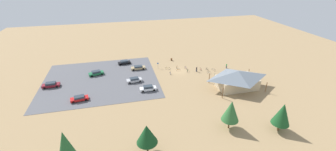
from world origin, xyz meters
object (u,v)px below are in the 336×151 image
at_px(bicycle_teal_front_row, 215,75).
at_px(bicycle_silver_lone_west, 214,70).
at_px(car_white_front_row, 148,88).
at_px(pine_far_east, 231,111).
at_px(bike_pavilion, 237,78).
at_px(trash_bin, 171,59).
at_px(bicycle_yellow_lone_east, 168,68).
at_px(visitor_crossing_yard, 227,66).
at_px(bicycle_orange_mid_cluster, 178,70).
at_px(bicycle_white_yard_front, 209,73).
at_px(pine_center, 147,134).
at_px(lot_sign, 158,65).
at_px(bicycle_red_edge_north, 201,69).
at_px(car_black_aisle_side, 124,62).
at_px(bicycle_black_by_bin, 207,69).
at_px(bicycle_green_yard_left, 188,71).
at_px(bicycle_orange_near_sign, 177,67).
at_px(car_tan_back_corner, 138,68).
at_px(bicycle_blue_yard_right, 170,73).
at_px(car_green_inner_stall, 96,73).
at_px(visitor_by_pavilion, 197,69).
at_px(pine_west, 65,145).
at_px(bicycle_purple_trailside, 186,68).
at_px(car_maroon_second_row, 51,85).
at_px(pine_mideast, 282,114).
at_px(car_silver_near_entry, 134,80).
at_px(car_red_end_stall, 79,98).

xyz_separation_m(bicycle_teal_front_row, bicycle_silver_lone_west, (-1.40, -3.90, -0.05)).
bearing_deg(car_white_front_row, pine_far_east, 125.75).
relative_size(bike_pavilion, trash_bin, 14.89).
bearing_deg(bicycle_yellow_lone_east, visitor_crossing_yard, 169.24).
bearing_deg(visitor_crossing_yard, bicycle_orange_mid_cluster, -5.62).
xyz_separation_m(bicycle_white_yard_front, visitor_crossing_yard, (-7.52, -2.73, 0.56)).
bearing_deg(pine_center, bike_pavilion, -146.89).
relative_size(bike_pavilion, bicycle_orange_mid_cluster, 8.08).
bearing_deg(lot_sign, bicycle_red_edge_north, 160.06).
distance_m(bike_pavilion, bicycle_silver_lone_west, 12.53).
relative_size(bicycle_teal_front_row, car_black_aisle_side, 0.34).
height_order(trash_bin, pine_far_east, pine_far_east).
relative_size(bike_pavilion, bicycle_white_yard_front, 10.08).
height_order(bicycle_silver_lone_west, car_white_front_row, car_white_front_row).
xyz_separation_m(trash_bin, bicycle_black_by_bin, (-9.52, 11.31, -0.09)).
bearing_deg(bicycle_silver_lone_west, bicycle_green_yard_left, -8.68).
relative_size(bicycle_orange_near_sign, car_tan_back_corner, 0.35).
bearing_deg(pine_center, bicycle_blue_yard_right, -111.35).
distance_m(pine_far_east, car_green_inner_stall, 44.72).
xyz_separation_m(bicycle_teal_front_row, visitor_by_pavilion, (4.50, -4.46, 0.57)).
distance_m(bicycle_blue_yard_right, visitor_by_pavilion, 8.95).
xyz_separation_m(pine_west, bicycle_red_edge_north, (-36.44, -32.63, -4.84)).
relative_size(bicycle_purple_trailside, car_white_front_row, 0.37).
xyz_separation_m(bicycle_orange_near_sign, car_tan_back_corner, (13.05, -2.06, 0.32)).
bearing_deg(bicycle_teal_front_row, bicycle_yellow_lone_east, -32.64).
bearing_deg(bicycle_silver_lone_west, bicycle_teal_front_row, 70.33).
xyz_separation_m(trash_bin, car_black_aisle_side, (17.26, -0.67, 0.27)).
distance_m(bicycle_black_by_bin, visitor_crossing_yard, 7.13).
distance_m(bike_pavilion, visitor_crossing_yard, 13.67).
relative_size(pine_west, bicycle_green_yard_left, 4.97).
height_order(bicycle_purple_trailside, bicycle_orange_near_sign, same).
height_order(bike_pavilion, bicycle_orange_near_sign, bike_pavilion).
bearing_deg(lot_sign, car_maroon_second_row, 9.87).
xyz_separation_m(pine_mideast, car_silver_near_entry, (27.54, -29.22, -3.44)).
height_order(bicycle_purple_trailside, car_maroon_second_row, car_maroon_second_row).
distance_m(bicycle_silver_lone_west, car_red_end_stall, 42.60).
bearing_deg(trash_bin, bicycle_red_edge_north, 124.36).
height_order(lot_sign, bicycle_silver_lone_west, lot_sign).
distance_m(bicycle_teal_front_row, car_silver_near_entry, 25.40).
distance_m(bicycle_green_yard_left, car_white_front_row, 17.52).
height_order(bicycle_orange_mid_cluster, car_silver_near_entry, car_silver_near_entry).
bearing_deg(car_tan_back_corner, car_green_inner_stall, 4.91).
bearing_deg(visitor_crossing_yard, pine_center, 44.55).
distance_m(car_red_end_stall, car_maroon_second_row, 13.01).
xyz_separation_m(bicycle_black_by_bin, car_maroon_second_row, (48.42, 0.18, 0.41)).
bearing_deg(bike_pavilion, visitor_crossing_yard, -105.26).
height_order(bike_pavilion, car_tan_back_corner, bike_pavilion).
relative_size(bike_pavilion, car_black_aisle_side, 2.93).
bearing_deg(car_red_end_stall, car_maroon_second_row, -47.37).
relative_size(bicycle_orange_near_sign, visitor_crossing_yard, 0.97).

